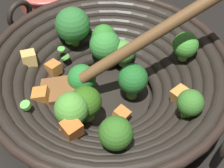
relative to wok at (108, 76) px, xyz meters
name	(u,v)px	position (x,y,z in m)	size (l,w,h in m)	color
ground_plane	(108,99)	(0.00, 0.00, -0.06)	(4.00, 4.00, 0.00)	black
wok	(108,76)	(0.00, 0.00, 0.00)	(0.38, 0.39, 0.22)	black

